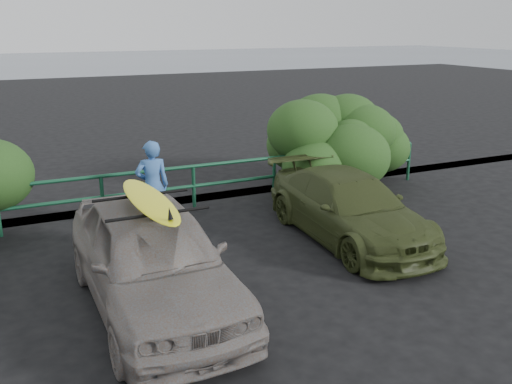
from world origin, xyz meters
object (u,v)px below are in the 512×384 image
Objects in this scene: sedan at (153,258)px; olive_vehicle at (349,207)px; man at (152,186)px; surfboard at (149,200)px; guardrail at (150,193)px.

olive_vehicle is at bearing 15.61° from sedan.
olive_vehicle is 3.90m from man.
surfboard is at bearing 89.88° from sedan.
guardrail is 3.22× the size of olive_vehicle.
guardrail is 4.30m from olive_vehicle.
sedan is at bearing -162.52° from olive_vehicle.
sedan reaches higher than guardrail.
olive_vehicle is (4.16, 1.17, -0.16)m from sedan.
sedan is 1.06× the size of olive_vehicle.
man is (-0.15, -0.86, 0.40)m from guardrail.
guardrail is 5.80× the size of surfboard.
man reaches higher than guardrail.
guardrail is at bearing -94.17° from man.
olive_vehicle is 2.37× the size of man.
guardrail is 7.64× the size of man.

